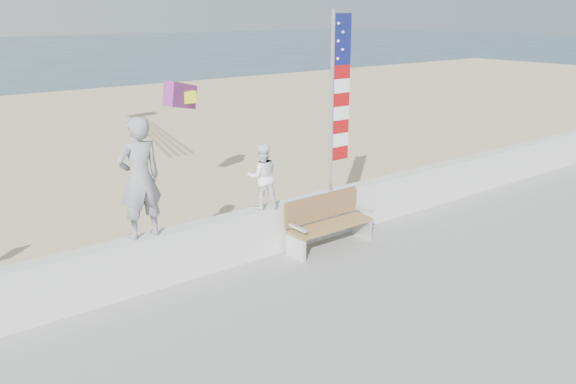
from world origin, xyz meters
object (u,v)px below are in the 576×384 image
object	(u,v)px
child	(262,176)
adult	(139,178)
flag	(337,95)
bench	(327,221)

from	to	relation	value
child	adult	bearing A→B (deg)	24.14
adult	flag	size ratio (longest dim) A/B	0.55
bench	adult	bearing A→B (deg)	172.73
adult	child	world-z (taller)	adult
child	bench	size ratio (longest dim) A/B	0.67
bench	flag	size ratio (longest dim) A/B	0.51
flag	bench	bearing A→B (deg)	-142.68
bench	flag	bearing A→B (deg)	37.32
child	flag	size ratio (longest dim) A/B	0.34
bench	flag	distance (m)	2.42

